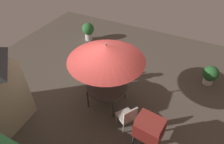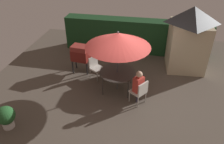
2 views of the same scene
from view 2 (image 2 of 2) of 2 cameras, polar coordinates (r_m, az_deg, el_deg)
The scene contains 10 objects.
ground_plane at distance 8.26m, azimuth 3.53°, elevation -5.23°, with size 11.00×11.00×0.00m, color brown.
hedge_backdrop at distance 10.89m, azimuth 6.24°, elevation 9.35°, with size 6.93×0.76×1.61m.
garden_shed at distance 9.67m, azimuth 19.32°, elevation 8.29°, with size 1.70×1.69×2.69m.
patio_table at distance 8.02m, azimuth 1.43°, elevation -0.36°, with size 1.32×1.32×0.75m.
patio_umbrella at distance 7.38m, azimuth 1.57°, elevation 8.38°, with size 2.25×2.25×2.34m.
bbq_grill at distance 9.14m, azimuth -8.24°, elevation 4.78°, with size 0.75×0.58×1.20m.
chair_near_shed at distance 7.50m, azimuth 7.28°, elevation -4.90°, with size 0.65×0.65×0.90m.
chair_far_side at distance 8.82m, azimuth -4.31°, elevation 1.51°, with size 0.64×0.64×0.90m.
potted_plant_by_shed at distance 7.36m, azimuth -25.94°, elevation -10.38°, with size 0.57×0.57×0.75m.
person_in_red at distance 7.39m, azimuth 6.93°, elevation -2.99°, with size 0.40×0.42×1.26m.
Camera 2 is at (0.74, -6.50, 5.03)m, focal length 35.10 mm.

